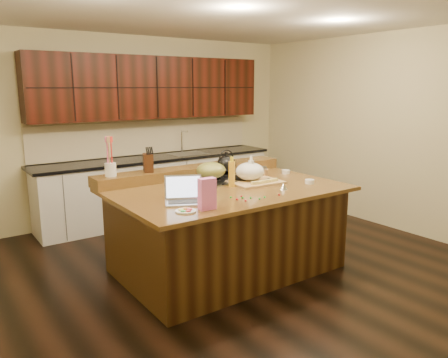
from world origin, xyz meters
TOP-DOWN VIEW (x-y plane):
  - room at (0.00, 0.00)m, footprint 5.52×5.02m
  - island at (0.00, 0.00)m, footprint 2.40×1.60m
  - back_ledge at (0.00, 0.70)m, footprint 2.40×0.30m
  - cooktop at (0.00, 0.30)m, footprint 0.92×0.52m
  - back_counter at (0.30, 2.23)m, footprint 3.70×0.66m
  - kettle at (0.30, 0.43)m, footprint 0.30×0.30m
  - green_bowl at (0.00, 0.30)m, footprint 0.36×0.36m
  - laptop at (-0.68, -0.26)m, footprint 0.43×0.40m
  - oil_bottle at (0.06, -0.01)m, footprint 0.08×0.08m
  - vinegar_bottle at (0.35, 0.02)m, footprint 0.08×0.08m
  - wooden_tray at (0.36, 0.03)m, footprint 0.58×0.46m
  - ramekin_a at (0.85, -0.38)m, footprint 0.12×0.12m
  - ramekin_b at (0.64, 0.29)m, footprint 0.11×0.11m
  - ramekin_c at (1.03, 0.19)m, footprint 0.12×0.12m
  - strainer_bowl at (0.64, 0.26)m, footprint 0.29×0.29m
  - kitchen_timer at (0.42, -0.42)m, footprint 0.09×0.09m
  - pink_bag at (-0.63, -0.59)m, footprint 0.15×0.09m
  - candy_plate at (-0.82, -0.55)m, footprint 0.21×0.21m
  - package_box at (-0.62, -0.03)m, footprint 0.10×0.08m
  - utensil_crock at (-1.00, 0.70)m, footprint 0.14×0.14m
  - knife_block at (-0.57, 0.70)m, footprint 0.15×0.19m
  - gumdrop_0 at (-0.20, -0.58)m, footprint 0.02×0.02m
  - gumdrop_1 at (-0.10, -0.53)m, footprint 0.02×0.02m
  - gumdrop_2 at (0.21, -0.59)m, footprint 0.02×0.02m
  - gumdrop_3 at (0.03, -0.58)m, footprint 0.02×0.02m
  - gumdrop_4 at (-0.24, -0.50)m, footprint 0.02×0.02m
  - gumdrop_5 at (-0.16, -0.48)m, footprint 0.02×0.02m
  - gumdrop_6 at (-0.13, -0.43)m, footprint 0.02×0.02m
  - gumdrop_7 at (-0.05, -0.61)m, footprint 0.02×0.02m
  - gumdrop_8 at (-0.24, -0.50)m, footprint 0.02×0.02m
  - gumdrop_9 at (-0.24, -0.41)m, footprint 0.02×0.02m

SIDE VIEW (x-z plane):
  - island at x=0.00m, z-range 0.00..0.92m
  - candy_plate at x=-0.82m, z-range 0.92..0.93m
  - gumdrop_0 at x=-0.20m, z-range 0.92..0.94m
  - gumdrop_1 at x=-0.10m, z-range 0.92..0.94m
  - gumdrop_2 at x=0.21m, z-range 0.92..0.94m
  - gumdrop_3 at x=0.03m, z-range 0.92..0.94m
  - gumdrop_4 at x=-0.24m, z-range 0.92..0.94m
  - gumdrop_5 at x=-0.16m, z-range 0.92..0.94m
  - gumdrop_6 at x=-0.13m, z-range 0.92..0.94m
  - gumdrop_7 at x=-0.05m, z-range 0.92..0.94m
  - gumdrop_8 at x=-0.24m, z-range 0.92..0.94m
  - gumdrop_9 at x=-0.24m, z-range 0.92..0.94m
  - cooktop at x=0.00m, z-range 0.91..0.96m
  - ramekin_a at x=0.85m, z-range 0.92..0.96m
  - ramekin_b at x=0.64m, z-range 0.92..0.96m
  - ramekin_c at x=1.03m, z-range 0.92..0.96m
  - kitchen_timer at x=0.42m, z-range 0.92..0.99m
  - strainer_bowl at x=0.64m, z-range 0.92..1.01m
  - back_ledge at x=0.00m, z-range 0.92..1.04m
  - back_counter at x=0.30m, z-range -0.22..2.18m
  - laptop at x=-0.68m, z-range 0.86..1.10m
  - package_box at x=-0.62m, z-range 0.92..1.06m
  - wooden_tray at x=0.36m, z-range 0.91..1.13m
  - vinegar_bottle at x=0.35m, z-range 0.92..1.17m
  - green_bowl at x=0.00m, z-range 0.97..1.14m
  - oil_bottle at x=0.06m, z-range 0.92..1.19m
  - pink_bag at x=-0.63m, z-range 0.92..1.20m
  - kettle at x=0.30m, z-range 0.97..1.17m
  - utensil_crock at x=-1.00m, z-range 1.04..1.18m
  - knife_block at x=-0.57m, z-range 1.04..1.24m
  - room at x=0.00m, z-range -0.01..2.71m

